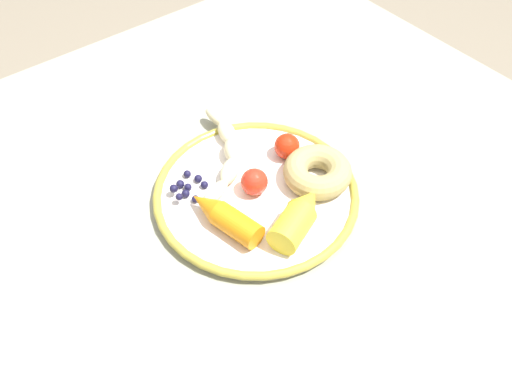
% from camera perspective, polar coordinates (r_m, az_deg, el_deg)
% --- Properties ---
extents(dining_table, '(1.01, 0.97, 0.75)m').
position_cam_1_polar(dining_table, '(0.83, 2.37, -4.16)').
color(dining_table, '#989A87').
rests_on(dining_table, ground_plane).
extents(plate, '(0.29, 0.29, 0.02)m').
position_cam_1_polar(plate, '(0.75, 0.00, -0.15)').
color(plate, white).
rests_on(plate, dining_table).
extents(banana, '(0.17, 0.13, 0.03)m').
position_cam_1_polar(banana, '(0.79, -3.05, 4.43)').
color(banana, '#F4E6B4').
rests_on(banana, plate).
extents(carrot_orange, '(0.12, 0.06, 0.03)m').
position_cam_1_polar(carrot_orange, '(0.70, -3.41, -2.62)').
color(carrot_orange, orange).
rests_on(carrot_orange, plate).
extents(carrot_yellow, '(0.08, 0.11, 0.04)m').
position_cam_1_polar(carrot_yellow, '(0.69, 4.62, -2.57)').
color(carrot_yellow, yellow).
rests_on(carrot_yellow, plate).
extents(donut, '(0.13, 0.13, 0.03)m').
position_cam_1_polar(donut, '(0.75, 6.56, 2.16)').
color(donut, tan).
rests_on(donut, plate).
extents(blueberry_pile, '(0.06, 0.05, 0.02)m').
position_cam_1_polar(blueberry_pile, '(0.75, -7.29, 0.55)').
color(blueberry_pile, '#191638').
rests_on(blueberry_pile, plate).
extents(tomato_near, '(0.04, 0.04, 0.04)m').
position_cam_1_polar(tomato_near, '(0.73, -0.18, 1.10)').
color(tomato_near, red).
rests_on(tomato_near, plate).
extents(tomato_mid, '(0.04, 0.04, 0.04)m').
position_cam_1_polar(tomato_mid, '(0.78, 3.32, 4.89)').
color(tomato_mid, red).
rests_on(tomato_mid, plate).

